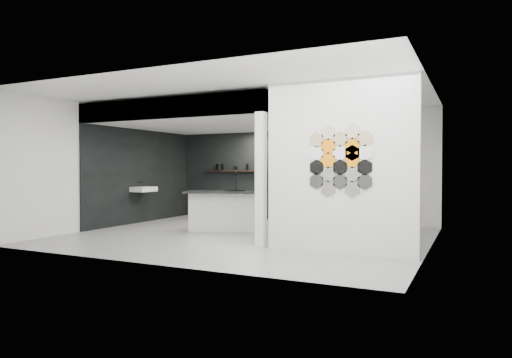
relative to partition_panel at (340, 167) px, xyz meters
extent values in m
cube|color=slate|center=(-2.23, 1.00, -1.40)|extent=(7.00, 6.00, 0.01)
cube|color=silver|center=(0.00, 0.00, 0.00)|extent=(2.45, 0.15, 2.80)
cube|color=black|center=(-3.52, 3.97, -0.22)|extent=(4.40, 0.04, 2.35)
cube|color=black|center=(-5.70, 2.00, -0.22)|extent=(0.04, 4.00, 2.35)
cube|color=silver|center=(-3.52, 2.00, 1.15)|extent=(4.40, 4.00, 0.40)
cube|color=silver|center=(-1.41, 0.00, -0.22)|extent=(0.16, 0.16, 2.35)
cube|color=silver|center=(-3.52, 0.08, 1.15)|extent=(4.40, 0.16, 0.40)
cube|color=silver|center=(-5.46, 1.80, -0.55)|extent=(0.40, 0.60, 0.12)
cube|color=black|center=(-3.43, 3.87, -0.10)|extent=(3.00, 0.15, 0.04)
cube|color=silver|center=(-3.02, 1.52, -0.98)|extent=(1.55, 1.01, 0.84)
cube|color=black|center=(-2.99, 1.45, -0.55)|extent=(1.80, 1.26, 0.04)
cube|color=black|center=(-2.81, 1.65, -0.53)|extent=(0.54, 0.50, 0.01)
cylinder|color=black|center=(-2.88, 1.83, -0.33)|extent=(0.03, 0.03, 0.39)
torus|color=black|center=(-2.86, 1.78, -0.14)|extent=(0.07, 0.13, 0.14)
cylinder|color=black|center=(-4.49, 3.87, 0.00)|extent=(0.25, 0.25, 0.17)
ellipsoid|color=black|center=(-2.17, 3.87, 0.01)|extent=(0.23, 0.23, 0.17)
cylinder|color=gray|center=(-2.08, 3.87, -0.03)|extent=(0.14, 0.14, 0.09)
cylinder|color=gray|center=(-2.08, 3.87, -0.02)|extent=(0.09, 0.09, 0.12)
cylinder|color=black|center=(-3.63, 3.87, 0.01)|extent=(0.07, 0.07, 0.17)
cylinder|color=black|center=(-3.99, 3.87, -0.03)|extent=(0.09, 0.09, 0.11)
cylinder|color=#2D2D2D|center=(-0.37, -0.09, -0.24)|extent=(0.26, 0.02, 0.26)
cylinder|color=black|center=(-0.37, -0.09, -0.01)|extent=(0.26, 0.02, 0.26)
cylinder|color=white|center=(-0.37, -0.09, 0.21)|extent=(0.26, 0.02, 0.26)
cylinder|color=tan|center=(-0.37, -0.09, 0.44)|extent=(0.26, 0.02, 0.26)
cylinder|color=#66635E|center=(-0.17, -0.09, -0.35)|extent=(0.26, 0.02, 0.26)
cylinder|color=silver|center=(-0.17, -0.09, -0.13)|extent=(0.26, 0.02, 0.26)
cylinder|color=orange|center=(-0.17, -0.09, 0.10)|extent=(0.26, 0.02, 0.26)
cylinder|color=orange|center=(-0.17, -0.09, 0.33)|extent=(0.26, 0.02, 0.26)
cylinder|color=beige|center=(-0.17, -0.09, 0.55)|extent=(0.26, 0.02, 0.26)
cylinder|color=#2D2D2D|center=(0.02, -0.09, -0.24)|extent=(0.26, 0.02, 0.26)
cylinder|color=black|center=(0.02, -0.09, -0.01)|extent=(0.26, 0.02, 0.26)
cylinder|color=white|center=(0.02, -0.09, 0.21)|extent=(0.26, 0.02, 0.26)
cylinder|color=tan|center=(0.02, -0.09, 0.44)|extent=(0.26, 0.02, 0.26)
cylinder|color=#66635E|center=(0.22, -0.09, -0.35)|extent=(0.26, 0.02, 0.26)
cylinder|color=silver|center=(0.22, -0.09, -0.13)|extent=(0.26, 0.02, 0.26)
cylinder|color=orange|center=(0.22, -0.09, 0.10)|extent=(0.26, 0.02, 0.26)
cylinder|color=orange|center=(0.22, -0.09, 0.33)|extent=(0.26, 0.02, 0.26)
cylinder|color=beige|center=(0.22, -0.09, 0.55)|extent=(0.26, 0.02, 0.26)
cylinder|color=#2D2D2D|center=(0.42, -0.09, -0.24)|extent=(0.26, 0.02, 0.26)
cylinder|color=black|center=(0.42, -0.09, -0.01)|extent=(0.26, 0.02, 0.26)
cylinder|color=white|center=(0.42, -0.09, 0.21)|extent=(0.26, 0.02, 0.26)
cylinder|color=tan|center=(0.42, -0.09, 0.44)|extent=(0.26, 0.02, 0.26)
cylinder|color=orange|center=(0.22, -0.09, 0.21)|extent=(0.26, 0.02, 0.26)
camera|label=1|loc=(1.96, -7.18, -0.03)|focal=32.00mm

